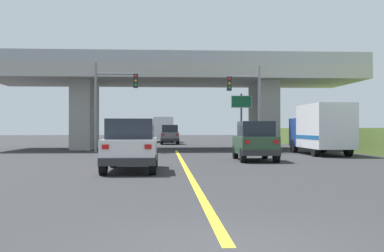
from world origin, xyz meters
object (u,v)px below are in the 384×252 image
(traffic_signal_farside, at_px, (109,96))
(box_truck, at_px, (321,129))
(semi_truck_distant, at_px, (163,129))
(sedan_oncoming, at_px, (170,135))
(highway_sign, at_px, (241,108))
(suv_lead, at_px, (131,145))
(suv_crossing, at_px, (255,141))
(traffic_signal_nearside, at_px, (249,99))

(traffic_signal_farside, bearing_deg, box_truck, -13.88)
(semi_truck_distant, bearing_deg, sedan_oncoming, -85.23)
(traffic_signal_farside, bearing_deg, sedan_oncoming, 75.64)
(sedan_oncoming, height_order, highway_sign, highway_sign)
(sedan_oncoming, xyz_separation_m, traffic_signal_farside, (-4.34, -16.97, 2.87))
(highway_sign, bearing_deg, sedan_oncoming, 113.42)
(suv_lead, distance_m, traffic_signal_farside, 14.54)
(box_truck, distance_m, sedan_oncoming, 22.38)
(box_truck, xyz_separation_m, highway_sign, (-3.81, 7.67, 1.59))
(box_truck, bearing_deg, suv_lead, -136.36)
(suv_lead, bearing_deg, traffic_signal_farside, 99.97)
(sedan_oncoming, relative_size, highway_sign, 0.98)
(sedan_oncoming, height_order, semi_truck_distant, semi_truck_distant)
(suv_crossing, distance_m, sedan_oncoming, 25.80)
(suv_lead, xyz_separation_m, semi_truck_distant, (1.21, 39.06, 0.57))
(suv_crossing, relative_size, semi_truck_distant, 0.59)
(traffic_signal_nearside, xyz_separation_m, semi_truck_distant, (-5.85, 25.80, -2.10))
(suv_crossing, height_order, box_truck, box_truck)
(suv_crossing, height_order, traffic_signal_farside, traffic_signal_farside)
(box_truck, distance_m, traffic_signal_farside, 14.24)
(suv_lead, distance_m, sedan_oncoming, 31.07)
(traffic_signal_farside, bearing_deg, semi_truck_distant, 81.65)
(suv_lead, relative_size, traffic_signal_farside, 0.74)
(traffic_signal_farside, bearing_deg, highway_sign, 23.60)
(suv_crossing, relative_size, highway_sign, 0.98)
(box_truck, distance_m, highway_sign, 8.71)
(box_truck, xyz_separation_m, traffic_signal_nearside, (-4.13, 2.60, 2.04))
(box_truck, distance_m, semi_truck_distant, 30.10)
(suv_crossing, distance_m, box_truck, 7.35)
(suv_crossing, height_order, traffic_signal_nearside, traffic_signal_nearside)
(suv_crossing, bearing_deg, highway_sign, 85.53)
(traffic_signal_nearside, bearing_deg, traffic_signal_farside, 175.34)
(suv_crossing, bearing_deg, traffic_signal_nearside, 83.72)
(traffic_signal_nearside, height_order, traffic_signal_farside, traffic_signal_farside)
(highway_sign, bearing_deg, traffic_signal_farside, -156.40)
(traffic_signal_nearside, relative_size, semi_truck_distant, 0.81)
(suv_lead, distance_m, box_truck, 15.46)
(suv_lead, bearing_deg, box_truck, 43.64)
(sedan_oncoming, height_order, traffic_signal_nearside, traffic_signal_nearside)
(sedan_oncoming, distance_m, semi_truck_distant, 8.10)
(sedan_oncoming, xyz_separation_m, highway_sign, (5.49, -12.68, 2.23))
(suv_lead, height_order, traffic_signal_nearside, traffic_signal_nearside)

